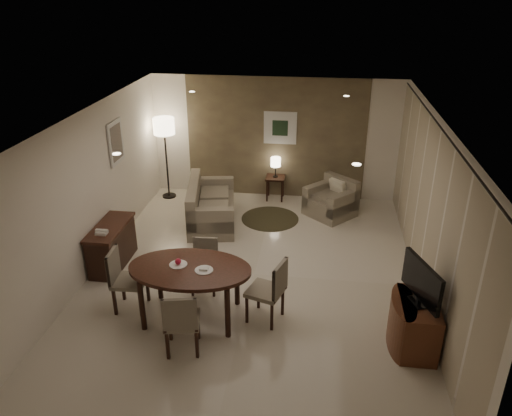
# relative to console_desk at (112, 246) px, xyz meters

# --- Properties ---
(room_shell) EXTENTS (5.50, 7.00, 2.70)m
(room_shell) POSITION_rel_console_desk_xyz_m (2.49, 0.40, 0.98)
(room_shell) COLOR beige
(room_shell) RESTS_ON ground
(taupe_accent) EXTENTS (3.96, 0.03, 2.70)m
(taupe_accent) POSITION_rel_console_desk_xyz_m (2.49, 3.48, 0.98)
(taupe_accent) COLOR #7A6B4B
(taupe_accent) RESTS_ON wall_back
(curtain_wall) EXTENTS (0.08, 6.70, 2.58)m
(curtain_wall) POSITION_rel_console_desk_xyz_m (5.17, 0.00, 0.95)
(curtain_wall) COLOR beige
(curtain_wall) RESTS_ON wall_right
(curtain_rod) EXTENTS (0.03, 6.80, 0.03)m
(curtain_rod) POSITION_rel_console_desk_xyz_m (5.17, 0.00, 2.27)
(curtain_rod) COLOR black
(curtain_rod) RESTS_ON wall_right
(art_back_frame) EXTENTS (0.72, 0.03, 0.72)m
(art_back_frame) POSITION_rel_console_desk_xyz_m (2.59, 3.46, 1.23)
(art_back_frame) COLOR silver
(art_back_frame) RESTS_ON wall_back
(art_back_canvas) EXTENTS (0.34, 0.01, 0.34)m
(art_back_canvas) POSITION_rel_console_desk_xyz_m (2.59, 3.44, 1.23)
(art_back_canvas) COLOR #1D341D
(art_back_canvas) RESTS_ON wall_back
(art_left_frame) EXTENTS (0.03, 0.60, 0.80)m
(art_left_frame) POSITION_rel_console_desk_xyz_m (-0.23, 1.20, 1.48)
(art_left_frame) COLOR silver
(art_left_frame) RESTS_ON wall_left
(art_left_canvas) EXTENTS (0.01, 0.46, 0.64)m
(art_left_canvas) POSITION_rel_console_desk_xyz_m (-0.21, 1.20, 1.48)
(art_left_canvas) COLOR gray
(art_left_canvas) RESTS_ON wall_left
(downlight_nl) EXTENTS (0.10, 0.10, 0.01)m
(downlight_nl) POSITION_rel_console_desk_xyz_m (1.09, -1.80, 2.31)
(downlight_nl) COLOR white
(downlight_nl) RESTS_ON ceiling
(downlight_nr) EXTENTS (0.10, 0.10, 0.01)m
(downlight_nr) POSITION_rel_console_desk_xyz_m (3.89, -1.80, 2.31)
(downlight_nr) COLOR white
(downlight_nr) RESTS_ON ceiling
(downlight_fl) EXTENTS (0.10, 0.10, 0.01)m
(downlight_fl) POSITION_rel_console_desk_xyz_m (1.09, 1.80, 2.31)
(downlight_fl) COLOR white
(downlight_fl) RESTS_ON ceiling
(downlight_fr) EXTENTS (0.10, 0.10, 0.01)m
(downlight_fr) POSITION_rel_console_desk_xyz_m (3.89, 1.80, 2.31)
(downlight_fr) COLOR white
(downlight_fr) RESTS_ON ceiling
(console_desk) EXTENTS (0.48, 1.20, 0.75)m
(console_desk) POSITION_rel_console_desk_xyz_m (0.00, 0.00, 0.00)
(console_desk) COLOR #492017
(console_desk) RESTS_ON floor
(telephone) EXTENTS (0.20, 0.14, 0.09)m
(telephone) POSITION_rel_console_desk_xyz_m (0.00, -0.30, 0.43)
(telephone) COLOR white
(telephone) RESTS_ON console_desk
(tv_cabinet) EXTENTS (0.48, 0.90, 0.70)m
(tv_cabinet) POSITION_rel_console_desk_xyz_m (4.89, -1.50, -0.03)
(tv_cabinet) COLOR brown
(tv_cabinet) RESTS_ON floor
(flat_tv) EXTENTS (0.36, 0.85, 0.60)m
(flat_tv) POSITION_rel_console_desk_xyz_m (4.87, -1.50, 0.65)
(flat_tv) COLOR black
(flat_tv) RESTS_ON tv_cabinet
(dining_table) EXTENTS (1.78, 1.11, 0.83)m
(dining_table) POSITION_rel_console_desk_xyz_m (1.73, -1.26, 0.04)
(dining_table) COLOR #492017
(dining_table) RESTS_ON floor
(chair_near) EXTENTS (0.54, 0.54, 0.95)m
(chair_near) POSITION_rel_console_desk_xyz_m (1.79, -1.98, 0.10)
(chair_near) COLOR gray
(chair_near) RESTS_ON floor
(chair_far) EXTENTS (0.44, 0.44, 0.85)m
(chair_far) POSITION_rel_console_desk_xyz_m (1.76, -0.56, 0.05)
(chair_far) COLOR gray
(chair_far) RESTS_ON floor
(chair_left) EXTENTS (0.50, 0.50, 0.97)m
(chair_left) POSITION_rel_console_desk_xyz_m (0.77, -1.17, 0.11)
(chair_left) COLOR gray
(chair_left) RESTS_ON floor
(chair_right) EXTENTS (0.60, 0.60, 0.99)m
(chair_right) POSITION_rel_console_desk_xyz_m (2.81, -1.17, 0.12)
(chair_right) COLOR gray
(chair_right) RESTS_ON floor
(plate_a) EXTENTS (0.26, 0.26, 0.02)m
(plate_a) POSITION_rel_console_desk_xyz_m (1.55, -1.21, 0.47)
(plate_a) COLOR white
(plate_a) RESTS_ON dining_table
(plate_b) EXTENTS (0.26, 0.26, 0.02)m
(plate_b) POSITION_rel_console_desk_xyz_m (1.95, -1.31, 0.47)
(plate_b) COLOR white
(plate_b) RESTS_ON dining_table
(fruit_apple) EXTENTS (0.09, 0.09, 0.09)m
(fruit_apple) POSITION_rel_console_desk_xyz_m (1.55, -1.21, 0.52)
(fruit_apple) COLOR #A8132B
(fruit_apple) RESTS_ON plate_a
(napkin) EXTENTS (0.12, 0.08, 0.03)m
(napkin) POSITION_rel_console_desk_xyz_m (1.95, -1.31, 0.49)
(napkin) COLOR white
(napkin) RESTS_ON plate_b
(round_rug) EXTENTS (1.19, 1.19, 0.01)m
(round_rug) POSITION_rel_console_desk_xyz_m (2.52, 2.18, -0.37)
(round_rug) COLOR #474127
(round_rug) RESTS_ON floor
(sofa) EXTENTS (1.93, 1.21, 0.85)m
(sofa) POSITION_rel_console_desk_xyz_m (1.35, 1.89, 0.05)
(sofa) COLOR gray
(sofa) RESTS_ON floor
(armchair) EXTENTS (1.21, 1.20, 0.78)m
(armchair) POSITION_rel_console_desk_xyz_m (3.76, 2.54, 0.02)
(armchair) COLOR gray
(armchair) RESTS_ON floor
(side_table) EXTENTS (0.42, 0.42, 0.53)m
(side_table) POSITION_rel_console_desk_xyz_m (2.52, 3.24, -0.11)
(side_table) COLOR black
(side_table) RESTS_ON floor
(table_lamp) EXTENTS (0.22, 0.22, 0.50)m
(table_lamp) POSITION_rel_console_desk_xyz_m (2.52, 3.25, 0.41)
(table_lamp) COLOR #FFEAC1
(table_lamp) RESTS_ON side_table
(floor_lamp) EXTENTS (0.47, 0.47, 1.84)m
(floor_lamp) POSITION_rel_console_desk_xyz_m (0.09, 3.05, 0.55)
(floor_lamp) COLOR #FFE5B7
(floor_lamp) RESTS_ON floor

